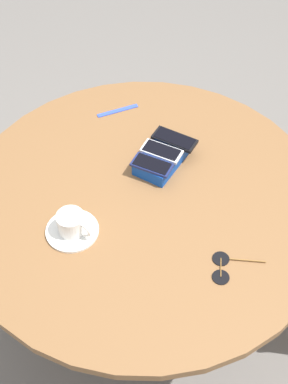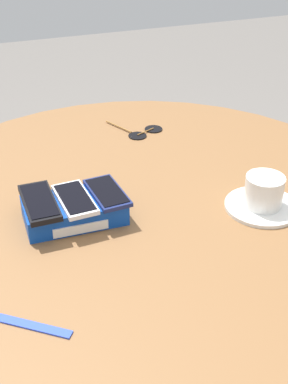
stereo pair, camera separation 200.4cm
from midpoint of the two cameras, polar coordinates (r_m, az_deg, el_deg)
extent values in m
plane|color=slate|center=(1.71, 12.65, -34.44)|extent=(8.00, 8.00, 0.00)
cylinder|color=#2D2D2D|center=(1.70, 12.71, -34.40)|extent=(0.47, 0.47, 0.02)
cylinder|color=#2D2D2D|center=(1.36, 15.72, -32.60)|extent=(0.07, 0.07, 0.69)
cylinder|color=brown|center=(1.01, 20.58, -29.37)|extent=(1.13, 1.13, 0.03)
cube|color=#0F42AD|center=(1.03, 22.55, -20.51)|extent=(0.20, 0.12, 0.04)
cube|color=white|center=(1.03, 19.32, -19.48)|extent=(0.11, 0.01, 0.02)
cube|color=black|center=(1.04, 24.32, -16.93)|extent=(0.06, 0.14, 0.01)
cube|color=black|center=(1.03, 24.44, -16.78)|extent=(0.05, 0.13, 0.00)
cube|color=silver|center=(1.00, 22.79, -19.97)|extent=(0.07, 0.13, 0.01)
cube|color=black|center=(1.00, 22.88, -19.86)|extent=(0.06, 0.12, 0.00)
cube|color=navy|center=(0.98, 21.89, -23.44)|extent=(0.07, 0.13, 0.01)
cube|color=black|center=(0.97, 21.98, -23.34)|extent=(0.06, 0.12, 0.00)
cylinder|color=white|center=(0.93, 7.95, -38.72)|extent=(0.15, 0.15, 0.01)
cylinder|color=white|center=(0.90, 8.27, -38.63)|extent=(0.08, 0.08, 0.07)
cylinder|color=olive|center=(0.87, 8.52, -38.57)|extent=(0.07, 0.07, 0.00)
torus|color=white|center=(0.90, 11.38, -39.92)|extent=(0.01, 0.05, 0.05)
cube|color=blue|center=(1.11, 11.42, -9.54)|extent=(0.13, 0.11, 0.00)
cylinder|color=black|center=(1.07, 39.73, -41.00)|extent=(0.05, 0.05, 0.00)
cylinder|color=black|center=(1.07, 38.34, -37.97)|extent=(0.05, 0.05, 0.00)
cylinder|color=olive|center=(1.07, 39.12, -39.47)|extent=(0.06, 0.03, 0.00)
cylinder|color=olive|center=(1.11, 42.37, -36.75)|extent=(0.04, 0.09, 0.00)
camera|label=1|loc=(1.00, 159.52, -28.12)|focal=50.00mm
camera|label=2|loc=(1.00, -20.48, 28.12)|focal=50.00mm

